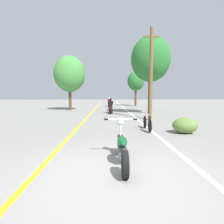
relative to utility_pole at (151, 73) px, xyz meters
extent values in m
plane|color=gray|center=(-2.81, -8.42, -3.19)|extent=(120.00, 120.00, 0.00)
cube|color=yellow|center=(-4.51, 4.16, -3.18)|extent=(0.14, 48.00, 0.01)
cube|color=white|center=(-0.87, 4.16, -3.18)|extent=(0.14, 48.00, 0.01)
cylinder|color=brown|center=(0.00, 0.00, -0.09)|extent=(0.24, 0.24, 6.19)
cube|color=brown|center=(0.00, 0.00, 2.41)|extent=(1.10, 0.10, 0.12)
cylinder|color=#513A23|center=(0.85, 3.71, -1.31)|extent=(0.32, 0.32, 3.76)
ellipsoid|color=#286B2D|center=(0.85, 3.71, 1.67)|extent=(3.47, 3.12, 3.99)
cylinder|color=#513A23|center=(1.29, 14.55, -1.70)|extent=(0.32, 0.32, 2.97)
ellipsoid|color=#286B2D|center=(1.29, 14.55, 0.58)|extent=(2.50, 2.25, 2.88)
cylinder|color=#513A23|center=(-7.12, 7.48, -1.74)|extent=(0.32, 0.32, 2.90)
ellipsoid|color=#42893D|center=(-7.12, 7.48, 0.79)|extent=(3.41, 3.07, 3.92)
ellipsoid|color=#5B7A38|center=(0.48, -4.43, -2.84)|extent=(1.10, 0.88, 0.70)
cylinder|color=black|center=(-2.59, -7.12, -2.90)|extent=(0.12, 0.57, 0.57)
cylinder|color=black|center=(-2.59, -8.56, -2.90)|extent=(0.12, 0.57, 0.57)
ellipsoid|color=#0C4723|center=(-2.59, -7.84, -2.60)|extent=(0.24, 0.67, 0.19)
cube|color=#4C4C51|center=(-2.59, -7.84, -2.85)|extent=(0.20, 0.36, 0.24)
cylinder|color=silver|center=(-2.59, -7.21, -2.52)|extent=(0.06, 0.23, 0.77)
cylinder|color=silver|center=(-2.59, -7.30, -2.14)|extent=(0.80, 0.04, 0.04)
cylinder|color=black|center=(-2.99, -7.30, -2.14)|extent=(0.11, 0.05, 0.05)
cylinder|color=black|center=(-2.19, -7.30, -2.14)|extent=(0.11, 0.05, 0.05)
sphere|color=silver|center=(-2.59, -7.21, -2.22)|extent=(0.22, 0.22, 0.22)
cylinder|color=black|center=(-2.69, 4.91, -2.87)|extent=(0.12, 0.64, 0.64)
cylinder|color=black|center=(-2.69, 3.38, -2.87)|extent=(0.12, 0.64, 0.64)
cube|color=maroon|center=(-2.69, 4.14, -2.69)|extent=(0.20, 0.98, 0.28)
cylinder|color=silver|center=(-2.69, 4.81, -2.20)|extent=(0.50, 0.03, 0.03)
cylinder|color=#282D3D|center=(-2.82, 4.09, -2.87)|extent=(0.11, 0.11, 0.64)
cylinder|color=#282D3D|center=(-2.56, 4.09, -2.87)|extent=(0.11, 0.11, 0.64)
cube|color=black|center=(-2.69, 4.12, -2.28)|extent=(0.34, 0.27, 0.56)
cylinder|color=black|center=(-2.89, 4.28, -2.23)|extent=(0.08, 0.44, 0.34)
cylinder|color=black|center=(-2.49, 4.28, -2.23)|extent=(0.08, 0.44, 0.34)
sphere|color=black|center=(-2.69, 4.16, -1.90)|extent=(0.23, 0.23, 0.23)
cylinder|color=black|center=(-2.74, 13.56, -2.86)|extent=(0.12, 0.65, 0.65)
cylinder|color=black|center=(-2.74, 12.21, -2.86)|extent=(0.12, 0.65, 0.65)
cube|color=navy|center=(-2.74, 12.88, -2.68)|extent=(0.20, 0.87, 0.28)
cylinder|color=silver|center=(-2.74, 13.46, -2.19)|extent=(0.50, 0.03, 0.03)
cylinder|color=#38383D|center=(-2.87, 12.83, -2.86)|extent=(0.11, 0.11, 0.64)
cylinder|color=#38383D|center=(-2.61, 12.83, -2.86)|extent=(0.11, 0.11, 0.64)
cube|color=red|center=(-2.74, 12.86, -2.29)|extent=(0.34, 0.27, 0.52)
cylinder|color=red|center=(-2.94, 13.02, -2.24)|extent=(0.08, 0.42, 0.32)
cylinder|color=red|center=(-2.54, 13.02, -2.24)|extent=(0.08, 0.42, 0.32)
sphere|color=white|center=(-2.74, 12.90, -1.92)|extent=(0.24, 0.24, 0.24)
cylinder|color=black|center=(-1.03, -3.17, -2.87)|extent=(0.04, 0.62, 0.62)
cylinder|color=black|center=(-1.03, -4.24, -2.87)|extent=(0.04, 0.62, 0.62)
cylinder|color=#B21E1E|center=(-1.03, -3.71, -2.65)|extent=(0.04, 0.85, 0.04)
cylinder|color=#B21E1E|center=(-1.03, -4.16, -2.69)|extent=(0.03, 0.03, 0.37)
cube|color=black|center=(-1.03, -4.16, -2.50)|extent=(0.10, 0.20, 0.05)
cylinder|color=#B21E1E|center=(-1.03, -3.22, -2.67)|extent=(0.03, 0.03, 0.41)
cylinder|color=silver|center=(-1.03, -3.22, -2.47)|extent=(0.44, 0.03, 0.03)
camera|label=1|loc=(-2.94, -12.01, -1.48)|focal=28.00mm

